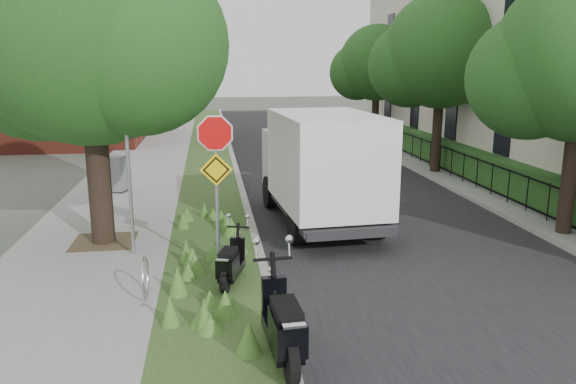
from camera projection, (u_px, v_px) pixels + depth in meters
The scene contains 21 objects.
ground at pixel (293, 283), 10.87m from camera, with size 120.00×120.00×0.00m, color #4C5147.
sidewalk_near at pixel (133, 181), 19.92m from camera, with size 3.50×60.00×0.12m, color gray.
verge at pixel (211, 179), 20.29m from camera, with size 2.00×60.00×0.12m, color #304D21.
kerb_near at pixel (238, 178), 20.43m from camera, with size 0.20×60.00×0.13m, color #9E9991.
road at pixel (332, 177), 20.92m from camera, with size 7.00×60.00×0.01m, color black.
kerb_far at pixel (422, 173), 21.39m from camera, with size 0.20×60.00×0.13m, color #9E9991.
footpath_far at pixel (464, 172), 21.62m from camera, with size 3.20×60.00×0.12m, color gray.
street_tree_main at pixel (85, 32), 11.98m from camera, with size 6.21×5.54×7.66m.
bare_post at pixel (128, 163), 11.69m from camera, with size 0.08×0.08×4.00m.
bike_hoop at pixel (145, 278), 9.81m from camera, with size 0.06×0.78×0.77m.
sign_assembly at pixel (216, 161), 10.71m from camera, with size 0.94×0.08×3.22m.
fence_far at pixel (440, 157), 21.35m from camera, with size 0.04×24.00×1.00m.
hedge_far at pixel (458, 156), 21.44m from camera, with size 1.00×24.00×1.10m, color #204C1B.
terrace_houses at pixel (554, 63), 21.15m from camera, with size 7.40×26.40×8.20m.
brick_building at pixel (55, 62), 29.83m from camera, with size 9.40×10.40×8.30m.
far_tree_b at pixel (439, 57), 20.52m from camera, with size 4.83×4.31×6.56m.
far_tree_c at pixel (375, 67), 28.33m from camera, with size 4.37×3.89×5.93m.
scooter_near at pixel (230, 267), 10.40m from camera, with size 0.60×1.48×0.73m.
scooter_far at pixel (284, 332), 7.66m from camera, with size 0.48×1.99×0.95m.
box_truck at pixel (321, 163), 14.45m from camera, with size 2.55×5.70×2.52m.
utility_cabinet at pixel (113, 174), 17.96m from camera, with size 1.00×0.83×1.15m.
Camera 1 is at (-1.52, -10.07, 4.18)m, focal length 35.00 mm.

